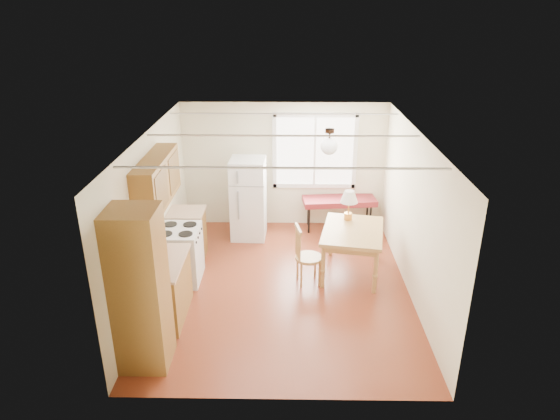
{
  "coord_description": "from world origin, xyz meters",
  "views": [
    {
      "loc": [
        0.07,
        -6.98,
        4.25
      ],
      "look_at": [
        -0.05,
        0.44,
        1.15
      ],
      "focal_mm": 32.0,
      "sensor_mm": 36.0,
      "label": 1
    }
  ],
  "objects_px": {
    "bench": "(339,202)",
    "dining_table": "(353,235)",
    "chair": "(303,252)",
    "refrigerator": "(248,199)"
  },
  "relations": [
    {
      "from": "refrigerator",
      "to": "chair",
      "type": "relative_size",
      "value": 1.58
    },
    {
      "from": "refrigerator",
      "to": "bench",
      "type": "bearing_deg",
      "value": 14.0
    },
    {
      "from": "bench",
      "to": "chair",
      "type": "xyz_separation_m",
      "value": [
        -0.77,
        -2.11,
        -0.02
      ]
    },
    {
      "from": "bench",
      "to": "chair",
      "type": "distance_m",
      "value": 2.25
    },
    {
      "from": "refrigerator",
      "to": "bench",
      "type": "relative_size",
      "value": 1.06
    },
    {
      "from": "refrigerator",
      "to": "bench",
      "type": "height_order",
      "value": "refrigerator"
    },
    {
      "from": "refrigerator",
      "to": "dining_table",
      "type": "bearing_deg",
      "value": -35.11
    },
    {
      "from": "refrigerator",
      "to": "dining_table",
      "type": "height_order",
      "value": "refrigerator"
    },
    {
      "from": "bench",
      "to": "chair",
      "type": "height_order",
      "value": "chair"
    },
    {
      "from": "bench",
      "to": "dining_table",
      "type": "bearing_deg",
      "value": -94.36
    }
  ]
}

